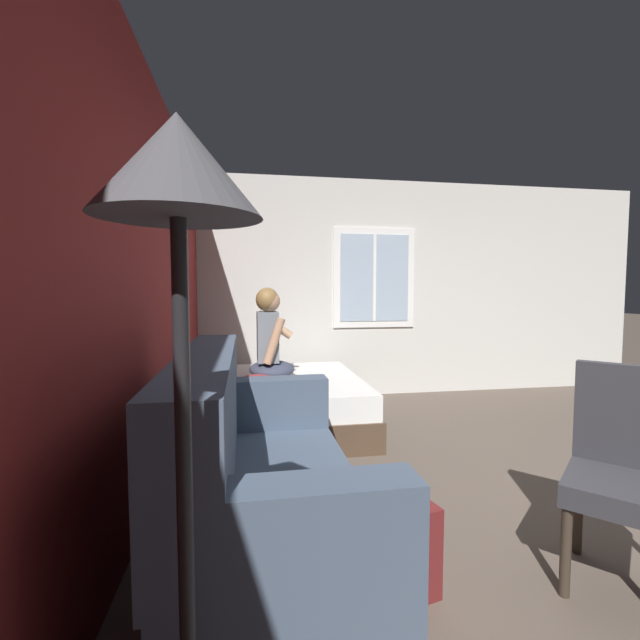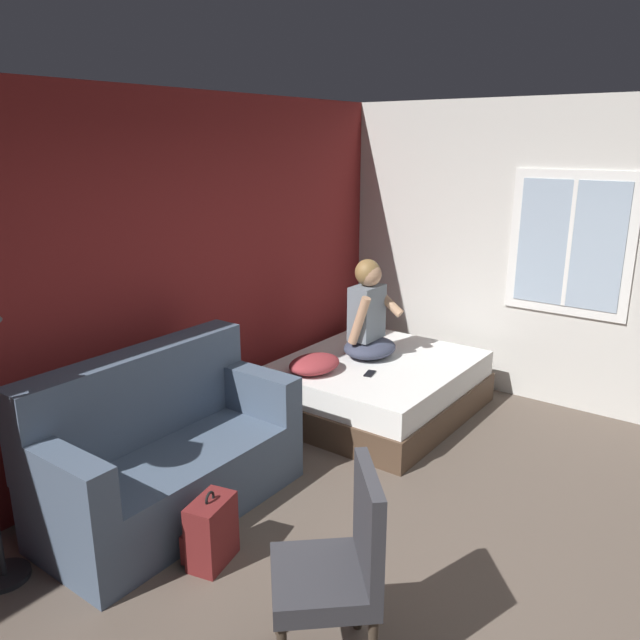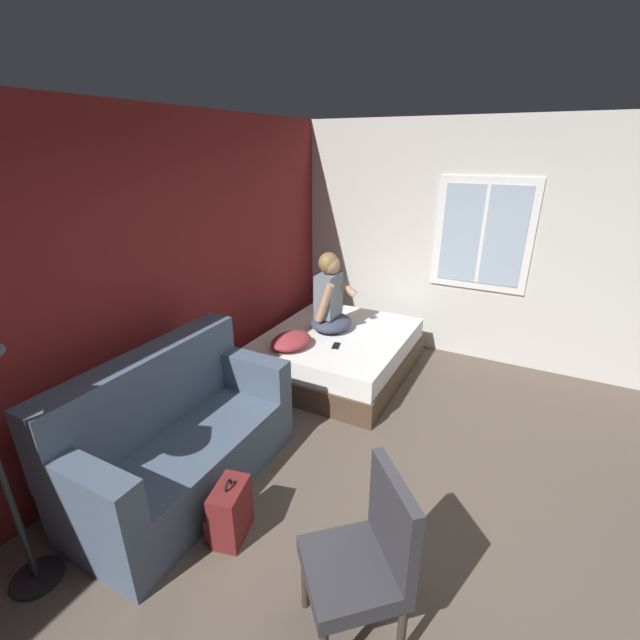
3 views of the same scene
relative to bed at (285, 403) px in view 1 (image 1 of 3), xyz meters
The scene contains 11 objects.
ground_plane 2.58m from the bed, 140.76° to the right, with size 40.00×40.00×0.00m, color brown.
wall_back_accent 2.49m from the bed, 153.05° to the left, with size 11.18×0.16×2.70m, color maroon.
wall_side_with_window 2.29m from the bed, 53.89° to the right, with size 0.19×6.51×2.70m.
bed is the anchor object (origin of this frame).
couch 2.15m from the bed, behind, with size 1.70×0.83×1.04m.
side_chair 2.84m from the bed, 151.99° to the right, with size 0.65×0.65×0.98m.
person_seated 0.62m from the bed, 68.30° to the left, with size 0.52×0.45×0.88m.
backpack 2.37m from the bed, behind, with size 0.33×0.29×0.46m.
throw_pillow 0.69m from the bed, 153.20° to the left, with size 0.48×0.36×0.14m, color #993338.
cell_phone 0.42m from the bed, 159.33° to the right, with size 0.07×0.14×0.01m, color black.
floor_lamp 3.39m from the bed, behind, with size 0.36×0.36×1.70m.
Camera 1 is at (-2.11, 1.97, 1.32)m, focal length 24.00 mm.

